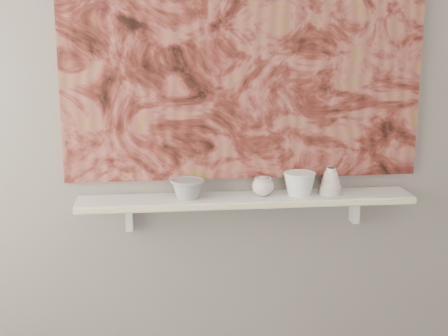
{
  "coord_description": "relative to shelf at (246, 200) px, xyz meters",
  "views": [
    {
      "loc": [
        -0.37,
        -0.98,
        1.62
      ],
      "look_at": [
        -0.1,
        1.49,
        1.06
      ],
      "focal_mm": 50.0,
      "sensor_mm": 36.0,
      "label": 1
    }
  ],
  "objects": [
    {
      "name": "shelf",
      "position": [
        0.0,
        0.0,
        0.0
      ],
      "size": [
        1.4,
        0.18,
        0.03
      ],
      "primitive_type": "cube",
      "color": "white",
      "rests_on": "wall_back"
    },
    {
      "name": "cup_cream",
      "position": [
        0.07,
        0.0,
        0.06
      ],
      "size": [
        0.1,
        0.1,
        0.08
      ],
      "primitive_type": null,
      "rotation": [
        0.0,
        0.0,
        -0.12
      ],
      "color": "beige",
      "rests_on": "shelf"
    },
    {
      "name": "wall_back",
      "position": [
        0.0,
        0.09,
        0.44
      ],
      "size": [
        3.6,
        0.0,
        3.6
      ],
      "primitive_type": "plane",
      "rotation": [
        1.57,
        0.0,
        0.0
      ],
      "color": "gray",
      "rests_on": "floor"
    },
    {
      "name": "bowl_grey",
      "position": [
        -0.24,
        0.0,
        0.06
      ],
      "size": [
        0.15,
        0.15,
        0.08
      ],
      "primitive_type": null,
      "rotation": [
        0.0,
        0.0,
        -0.1
      ],
      "color": "gray",
      "rests_on": "shelf"
    },
    {
      "name": "painting",
      "position": [
        0.0,
        0.08,
        0.62
      ],
      "size": [
        1.5,
        0.02,
        1.1
      ],
      "primitive_type": "cube",
      "color": "maroon",
      "rests_on": "wall_back"
    },
    {
      "name": "house_motif",
      "position": [
        0.45,
        0.07,
        0.32
      ],
      "size": [
        0.09,
        0.0,
        0.08
      ],
      "primitive_type": "cube",
      "color": "black",
      "rests_on": "painting"
    },
    {
      "name": "bracket_right",
      "position": [
        0.49,
        0.06,
        -0.07
      ],
      "size": [
        0.03,
        0.06,
        0.12
      ],
      "primitive_type": "cube",
      "color": "white",
      "rests_on": "wall_back"
    },
    {
      "name": "bell_vessel",
      "position": [
        0.36,
        0.0,
        0.07
      ],
      "size": [
        0.13,
        0.13,
        0.11
      ],
      "primitive_type": null,
      "rotation": [
        0.0,
        0.0,
        0.41
      ],
      "color": "silver",
      "rests_on": "shelf"
    },
    {
      "name": "shelf_stripe",
      "position": [
        0.0,
        -0.09,
        0.0
      ],
      "size": [
        1.4,
        0.01,
        0.02
      ],
      "primitive_type": "cube",
      "color": "#F8ECA5",
      "rests_on": "shelf"
    },
    {
      "name": "bowl_white",
      "position": [
        0.22,
        0.0,
        0.06
      ],
      "size": [
        0.16,
        0.16,
        0.1
      ],
      "primitive_type": null,
      "rotation": [
        0.0,
        0.0,
        -0.2
      ],
      "color": "white",
      "rests_on": "shelf"
    },
    {
      "name": "bracket_left",
      "position": [
        -0.49,
        0.06,
        -0.07
      ],
      "size": [
        0.03,
        0.06,
        0.12
      ],
      "primitive_type": "cube",
      "color": "white",
      "rests_on": "wall_back"
    }
  ]
}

